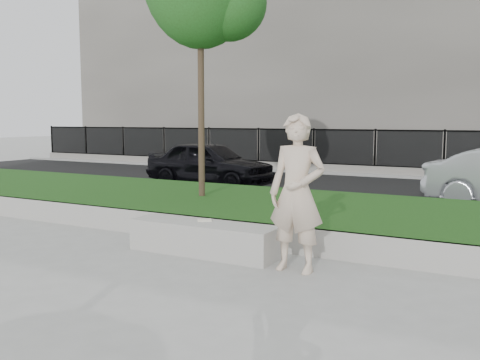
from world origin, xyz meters
The scene contains 11 objects.
ground centered at (0.00, 0.00, 0.00)m, with size 90.00×90.00×0.00m, color gray.
grass_bank centered at (0.00, 3.00, 0.20)m, with size 34.00×4.00×0.40m, color black.
grass_kerb centered at (0.00, 1.04, 0.20)m, with size 34.00×0.08×0.40m, color #9C9992.
street centered at (0.00, 8.50, 0.02)m, with size 34.00×7.00×0.04m, color black.
far_pavement centered at (0.00, 13.00, 0.06)m, with size 34.00×3.00×0.12m, color gray.
iron_fence centered at (0.00, 12.00, 0.54)m, with size 32.00×0.30×1.50m.
building_facade centered at (0.00, 20.00, 5.00)m, with size 34.00×10.00×10.00m, color #5D5851.
stone_bench centered at (-0.04, 0.40, 0.23)m, with size 2.24×0.56×0.46m, color #9C9992.
man centered at (1.48, 0.25, 1.00)m, with size 0.73×0.48×2.01m, color beige.
book centered at (-0.09, 0.54, 0.47)m, with size 0.20×0.15×0.02m, color #EEE7CD.
car_dark centered at (-3.98, 6.90, 0.69)m, with size 1.53×3.79×1.29m, color black.
Camera 1 is at (4.07, -5.96, 1.94)m, focal length 40.00 mm.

